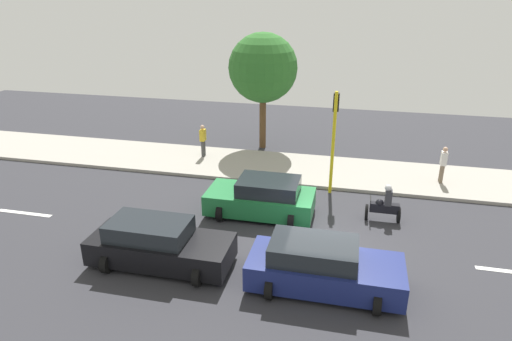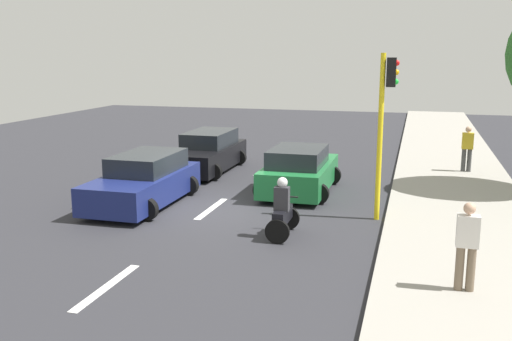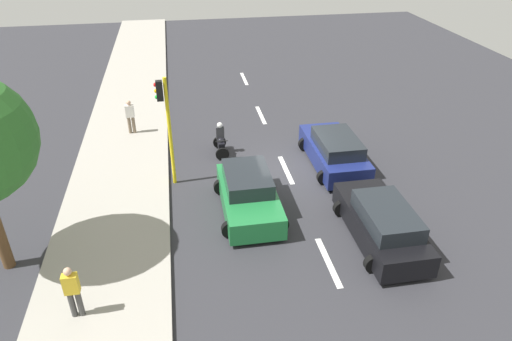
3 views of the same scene
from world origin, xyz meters
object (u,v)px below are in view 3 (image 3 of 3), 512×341
car_green (249,194)px  motorcycle (221,141)px  car_dark_blue (334,151)px  car_black (382,223)px  pedestrian_by_tree (72,290)px  traffic_light_corner (166,117)px  pedestrian_near_signal (130,116)px

car_green → motorcycle: bearing=-83.5°
car_dark_blue → car_black: 5.25m
car_dark_blue → car_green: same height
car_green → pedestrian_by_tree: 6.99m
car_green → car_black: (-4.11, 2.52, 0.00)m
car_black → traffic_light_corner: size_ratio=1.02×
car_black → motorcycle: size_ratio=3.00×
pedestrian_near_signal → pedestrian_by_tree: (0.84, 11.68, 0.00)m
car_green → traffic_light_corner: 4.34m
car_black → pedestrian_by_tree: bearing=10.8°
motorcycle → pedestrian_near_signal: (4.09, -2.65, 0.42)m
motorcycle → traffic_light_corner: 3.88m
pedestrian_near_signal → pedestrian_by_tree: bearing=85.9°
car_dark_blue → car_black: (0.08, 5.25, -0.00)m
car_dark_blue → traffic_light_corner: size_ratio=1.01×
car_dark_blue → pedestrian_near_signal: pedestrian_near_signal is taller
car_dark_blue → pedestrian_near_signal: bearing=-27.6°
car_dark_blue → car_green: bearing=33.1°
car_dark_blue → pedestrian_near_signal: 9.95m
car_black → car_green: bearing=-31.5°
pedestrian_by_tree → traffic_light_corner: traffic_light_corner is taller
car_green → pedestrian_near_signal: size_ratio=2.48×
car_dark_blue → pedestrian_by_tree: pedestrian_by_tree is taller
car_dark_blue → pedestrian_by_tree: bearing=36.2°
pedestrian_near_signal → pedestrian_by_tree: size_ratio=1.00×
car_dark_blue → car_green: size_ratio=1.09×
pedestrian_near_signal → pedestrian_by_tree: 11.71m
car_dark_blue → car_black: bearing=89.1°
car_black → motorcycle: (4.65, -7.20, -0.07)m
car_green → car_black: same height
pedestrian_near_signal → car_black: bearing=131.6°
pedestrian_by_tree → traffic_light_corner: 7.58m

